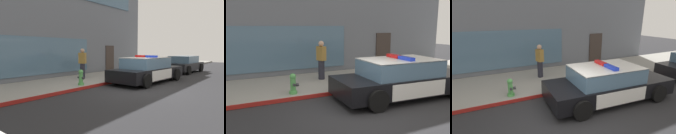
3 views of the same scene
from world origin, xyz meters
The scene contains 7 objects.
ground centered at (0.00, 0.00, 0.00)m, with size 48.00×48.00×0.00m, color #262628.
sidewalk centered at (0.00, 3.63, 0.07)m, with size 48.00×3.53×0.15m, color gray.
curb_red_paint centered at (0.00, 1.86, 0.08)m, with size 28.80×0.04×0.14m, color maroon.
storefront_building centered at (-1.46, 10.99, 3.95)m, with size 21.81×11.17×7.90m.
police_cruiser centered at (2.29, 0.61, 0.68)m, with size 5.11×2.34×1.49m.
fire_hydrant centered at (-1.21, 2.21, 0.50)m, with size 0.34×0.39×0.73m.
pedestrian_on_sidewalk centered at (0.54, 3.87, 1.01)m, with size 0.36×0.45×1.71m.
Camera 3 is at (-1.95, -4.34, 3.19)m, focal length 27.31 mm.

